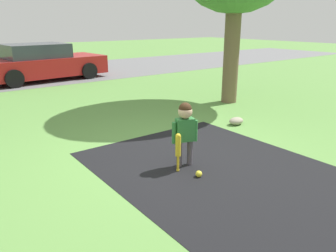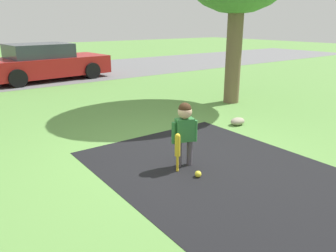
% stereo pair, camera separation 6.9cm
% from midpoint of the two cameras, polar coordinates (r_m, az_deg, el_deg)
% --- Properties ---
extents(ground_plane, '(60.00, 60.00, 0.00)m').
position_cam_midpoint_polar(ground_plane, '(5.28, 1.06, -4.91)').
color(ground_plane, '#5B8C42').
extents(driveway_strip, '(2.93, 7.00, 0.01)m').
position_cam_midpoint_polar(driveway_strip, '(3.96, 26.48, -15.08)').
color(driveway_strip, black).
rests_on(driveway_strip, ground).
extents(street_strip, '(40.00, 6.00, 0.01)m').
position_cam_midpoint_polar(street_strip, '(14.25, -24.20, 7.99)').
color(street_strip, slate).
rests_on(street_strip, ground).
extents(child, '(0.37, 0.22, 0.95)m').
position_cam_midpoint_polar(child, '(4.66, 3.34, 0.07)').
color(child, '#4C4751').
rests_on(child, ground).
extents(baseball_bat, '(0.08, 0.08, 0.57)m').
position_cam_midpoint_polar(baseball_bat, '(4.55, 2.11, -3.73)').
color(baseball_bat, yellow).
rests_on(baseball_bat, ground).
extents(sports_ball, '(0.09, 0.09, 0.09)m').
position_cam_midpoint_polar(sports_ball, '(4.53, 5.70, -8.33)').
color(sports_ball, yellow).
rests_on(sports_ball, ground).
extents(parked_car, '(4.44, 2.36, 1.29)m').
position_cam_midpoint_polar(parked_car, '(12.89, -20.53, 10.28)').
color(parked_car, maroon).
rests_on(parked_car, ground).
extents(edging_rock, '(0.33, 0.23, 0.15)m').
position_cam_midpoint_polar(edging_rock, '(6.88, 12.31, 0.81)').
color(edging_rock, '#9E937F').
rests_on(edging_rock, ground).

